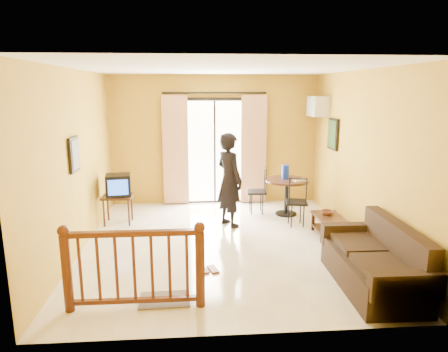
{
  "coord_description": "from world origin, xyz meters",
  "views": [
    {
      "loc": [
        -0.45,
        -6.17,
        2.49
      ],
      "look_at": [
        0.03,
        0.2,
        1.1
      ],
      "focal_mm": 32.0,
      "sensor_mm": 36.0,
      "label": 1
    }
  ],
  "objects": [
    {
      "name": "ground",
      "position": [
        0.0,
        0.0,
        0.0
      ],
      "size": [
        5.0,
        5.0,
        0.0
      ],
      "primitive_type": "plane",
      "color": "beige",
      "rests_on": "ground"
    },
    {
      "name": "room_shell",
      "position": [
        0.0,
        0.0,
        1.7
      ],
      "size": [
        5.0,
        5.0,
        5.0
      ],
      "color": "white",
      "rests_on": "ground"
    },
    {
      "name": "balcony_door",
      "position": [
        0.0,
        2.43,
        1.19
      ],
      "size": [
        2.25,
        0.14,
        2.46
      ],
      "color": "black",
      "rests_on": "ground"
    },
    {
      "name": "tv_table",
      "position": [
        -1.9,
        1.18,
        0.47
      ],
      "size": [
        0.54,
        0.45,
        0.55
      ],
      "color": "black",
      "rests_on": "ground"
    },
    {
      "name": "television",
      "position": [
        -1.87,
        1.18,
        0.75
      ],
      "size": [
        0.5,
        0.47,
        0.4
      ],
      "rotation": [
        0.0,
        0.0,
        0.15
      ],
      "color": "black",
      "rests_on": "tv_table"
    },
    {
      "name": "picture_left",
      "position": [
        -2.22,
        -0.2,
        1.55
      ],
      "size": [
        0.05,
        0.42,
        0.52
      ],
      "color": "black",
      "rests_on": "room_shell"
    },
    {
      "name": "dining_table",
      "position": [
        1.39,
        1.48,
        0.58
      ],
      "size": [
        0.88,
        0.88,
        0.73
      ],
      "color": "black",
      "rests_on": "ground"
    },
    {
      "name": "water_jug",
      "position": [
        1.37,
        1.54,
        0.87
      ],
      "size": [
        0.15,
        0.15,
        0.28
      ],
      "primitive_type": "cylinder",
      "color": "#1229AD",
      "rests_on": "dining_table"
    },
    {
      "name": "serving_tray",
      "position": [
        1.63,
        1.38,
        0.74
      ],
      "size": [
        0.32,
        0.24,
        0.02
      ],
      "primitive_type": "cube",
      "rotation": [
        0.0,
        0.0,
        0.24
      ],
      "color": "beige",
      "rests_on": "dining_table"
    },
    {
      "name": "dining_chairs",
      "position": [
        1.11,
        1.21,
        0.0
      ],
      "size": [
        1.07,
        1.26,
        0.95
      ],
      "color": "black",
      "rests_on": "ground"
    },
    {
      "name": "air_conditioner",
      "position": [
        2.09,
        1.95,
        2.15
      ],
      "size": [
        0.31,
        0.6,
        0.4
      ],
      "color": "silver",
      "rests_on": "room_shell"
    },
    {
      "name": "botanical_print",
      "position": [
        2.22,
        1.3,
        1.65
      ],
      "size": [
        0.05,
        0.5,
        0.6
      ],
      "color": "black",
      "rests_on": "room_shell"
    },
    {
      "name": "coffee_table",
      "position": [
        1.85,
        0.18,
        0.24
      ],
      "size": [
        0.45,
        0.81,
        0.36
      ],
      "color": "black",
      "rests_on": "ground"
    },
    {
      "name": "bowl",
      "position": [
        1.85,
        0.32,
        0.39
      ],
      "size": [
        0.25,
        0.25,
        0.07
      ],
      "primitive_type": "imported",
      "rotation": [
        0.0,
        0.0,
        -0.19
      ],
      "color": "#582E1E",
      "rests_on": "coffee_table"
    },
    {
      "name": "sofa",
      "position": [
        1.85,
        -1.6,
        0.31
      ],
      "size": [
        0.83,
        1.76,
        0.84
      ],
      "rotation": [
        0.0,
        0.0,
        -0.01
      ],
      "color": "black",
      "rests_on": "ground"
    },
    {
      "name": "standing_person",
      "position": [
        0.19,
        0.92,
        0.87
      ],
      "size": [
        0.68,
        0.76,
        1.74
      ],
      "primitive_type": "imported",
      "rotation": [
        0.0,
        0.0,
        2.12
      ],
      "color": "black",
      "rests_on": "ground"
    },
    {
      "name": "stair_balustrade",
      "position": [
        -1.15,
        -1.9,
        0.56
      ],
      "size": [
        1.63,
        0.13,
        1.04
      ],
      "color": "#471E0F",
      "rests_on": "ground"
    },
    {
      "name": "doormat",
      "position": [
        -0.83,
        -1.75,
        0.01
      ],
      "size": [
        0.62,
        0.43,
        0.02
      ],
      "primitive_type": "cube",
      "rotation": [
        0.0,
        0.0,
        0.04
      ],
      "color": "#5C5249",
      "rests_on": "ground"
    },
    {
      "name": "sandals",
      "position": [
        -0.28,
        -0.98,
        0.01
      ],
      "size": [
        0.31,
        0.27,
        0.03
      ],
      "color": "#582E1E",
      "rests_on": "ground"
    }
  ]
}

